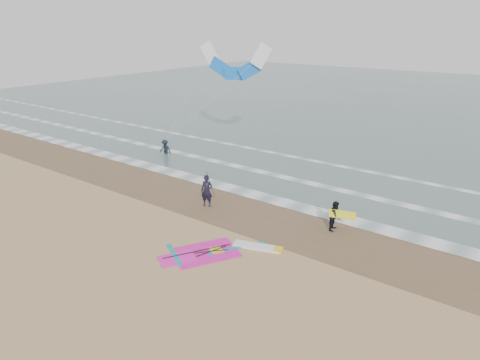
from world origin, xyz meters
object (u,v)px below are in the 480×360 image
Objects in this scene: person_wading at (165,145)px; surf_kite at (234,64)px; windsurf_rig at (220,251)px; person_standing at (207,191)px; person_walking at (335,216)px.

surf_kite is (4.68, 2.95, 6.25)m from person_wading.
person_wading is at bearing 144.15° from windsurf_rig.
person_standing is 0.24× the size of surf_kite.
person_walking is at bearing -22.62° from person_wading.
windsurf_rig is 16.61m from surf_kite.
person_standing is at bearing -40.06° from person_wading.
person_standing is 11.64m from surf_kite.
person_wading is at bearing 126.10° from person_standing.
person_standing is 7.31m from person_walking.
person_standing reaches higher than windsurf_rig.
person_wading is (-9.29, 5.83, -0.14)m from person_standing.
person_walking is at bearing 57.81° from windsurf_rig.
person_walking is 16.99m from person_wading.
surf_kite reaches higher than person_walking.
windsurf_rig is 16.25m from person_wading.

